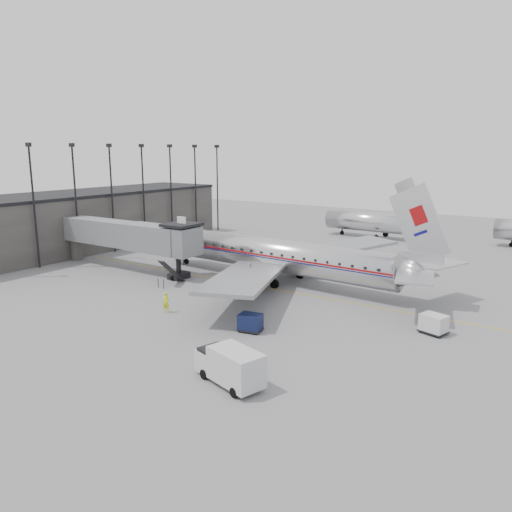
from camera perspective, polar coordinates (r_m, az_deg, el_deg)
The scene contains 11 objects.
ground at distance 49.14m, azimuth -3.61°, elevation -5.01°, with size 160.00×160.00×0.00m, color slate.
terminal at distance 79.16m, azimuth -19.02°, elevation 3.84°, with size 12.00×46.00×8.00m, color #393633.
apron_line at distance 52.29m, azimuth 3.03°, elevation -3.95°, with size 0.15×60.00×0.01m, color gold.
jet_bridge at distance 61.90m, azimuth -13.91°, elevation 2.19°, with size 21.00×6.20×7.10m.
floodlight_masts at distance 75.60m, azimuth -14.41°, elevation 7.09°, with size 0.90×42.25×15.25m.
distant_aircraft_near at distance 85.68m, azimuth 12.73°, elevation 3.93°, with size 16.39×3.20×10.26m.
airliner at distance 55.18m, azimuth 2.62°, elevation 0.03°, with size 36.76×34.00×11.62m.
service_van at distance 31.92m, azimuth -3.05°, elevation -12.29°, with size 5.43×3.30×2.39m.
baggage_cart_navy at distance 40.55m, azimuth -0.64°, elevation -7.58°, with size 2.09×1.74×1.46m.
baggage_cart_white at distance 42.51m, azimuth 19.64°, elevation -7.28°, with size 2.36×2.04×1.57m.
ramp_worker at distance 45.82m, azimuth -10.24°, elevation -5.24°, with size 0.68×0.45×1.87m, color #D6E61B.
Camera 1 is at (28.68, -37.22, 14.40)m, focal length 35.00 mm.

